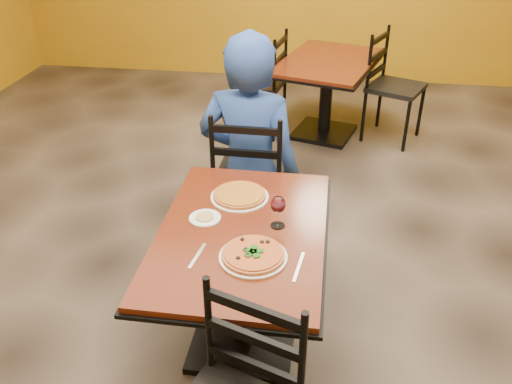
% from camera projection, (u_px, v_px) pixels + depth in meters
% --- Properties ---
extents(floor, '(7.00, 8.00, 0.01)m').
position_uv_depth(floor, '(256.00, 282.00, 3.40)').
color(floor, black).
rests_on(floor, ground).
extents(table_main, '(0.83, 1.23, 0.75)m').
position_uv_depth(table_main, '(242.00, 262.00, 2.68)').
color(table_main, '#621C0F').
rests_on(table_main, floor).
extents(table_second, '(1.12, 1.39, 0.75)m').
position_uv_depth(table_second, '(327.00, 80.00, 5.03)').
color(table_second, '#621C0F').
rests_on(table_second, floor).
extents(chair_main_far, '(0.46, 0.46, 1.01)m').
position_uv_depth(chair_main_far, '(251.00, 177.00, 3.54)').
color(chair_main_far, black).
rests_on(chair_main_far, floor).
extents(chair_second_left, '(0.51, 0.51, 0.98)m').
position_uv_depth(chair_second_left, '(260.00, 84.00, 5.14)').
color(chair_second_left, black).
rests_on(chair_second_left, floor).
extents(chair_second_right, '(0.61, 0.61, 1.02)m').
position_uv_depth(chair_second_right, '(396.00, 88.00, 4.97)').
color(chair_second_right, black).
rests_on(chair_second_right, floor).
extents(diner, '(0.75, 0.55, 1.46)m').
position_uv_depth(diner, '(249.00, 142.00, 3.47)').
color(diner, navy).
rests_on(diner, floor).
extents(plate_main, '(0.31, 0.31, 0.01)m').
position_uv_depth(plate_main, '(253.00, 257.00, 2.40)').
color(plate_main, white).
rests_on(plate_main, table_main).
extents(pizza_main, '(0.28, 0.28, 0.02)m').
position_uv_depth(pizza_main, '(253.00, 254.00, 2.39)').
color(pizza_main, maroon).
rests_on(pizza_main, plate_main).
extents(plate_far, '(0.31, 0.31, 0.01)m').
position_uv_depth(plate_far, '(240.00, 197.00, 2.84)').
color(plate_far, white).
rests_on(plate_far, table_main).
extents(pizza_far, '(0.28, 0.28, 0.02)m').
position_uv_depth(pizza_far, '(240.00, 194.00, 2.83)').
color(pizza_far, orange).
rests_on(pizza_far, plate_far).
extents(side_plate, '(0.16, 0.16, 0.01)m').
position_uv_depth(side_plate, '(205.00, 218.00, 2.66)').
color(side_plate, white).
rests_on(side_plate, table_main).
extents(dip, '(0.09, 0.09, 0.01)m').
position_uv_depth(dip, '(205.00, 217.00, 2.66)').
color(dip, tan).
rests_on(dip, side_plate).
extents(wine_glass, '(0.08, 0.08, 0.18)m').
position_uv_depth(wine_glass, '(278.00, 210.00, 2.57)').
color(wine_glass, white).
rests_on(wine_glass, table_main).
extents(fork, '(0.04, 0.19, 0.00)m').
position_uv_depth(fork, '(197.00, 256.00, 2.41)').
color(fork, silver).
rests_on(fork, table_main).
extents(knife, '(0.04, 0.21, 0.00)m').
position_uv_depth(knife, '(299.00, 267.00, 2.34)').
color(knife, silver).
rests_on(knife, table_main).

